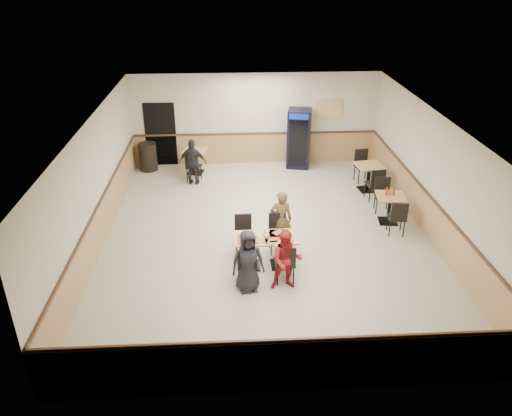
{
  "coord_description": "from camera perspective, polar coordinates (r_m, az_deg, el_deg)",
  "views": [
    {
      "loc": [
        -0.88,
        -10.77,
        6.22
      ],
      "look_at": [
        -0.29,
        -0.5,
        1.04
      ],
      "focal_mm": 35.0,
      "sensor_mm": 36.0,
      "label": 1
    }
  ],
  "objects": [
    {
      "name": "side_table_far",
      "position": [
        15.06,
        12.73,
        3.87
      ],
      "size": [
        0.84,
        0.84,
        0.8
      ],
      "rotation": [
        0.0,
        0.0,
        0.14
      ],
      "color": "black",
      "rests_on": "ground"
    },
    {
      "name": "lone_diner",
      "position": [
        15.18,
        -7.22,
        5.22
      ],
      "size": [
        0.88,
        0.5,
        1.42
      ],
      "primitive_type": "imported",
      "rotation": [
        0.0,
        0.0,
        2.94
      ],
      "color": "black",
      "rests_on": "ground"
    },
    {
      "name": "diner_woman_right",
      "position": [
        10.29,
        3.53,
        -5.98
      ],
      "size": [
        0.66,
        0.52,
        1.34
      ],
      "primitive_type": "imported",
      "rotation": [
        0.0,
        0.0,
        0.02
      ],
      "color": "maroon",
      "rests_on": "ground"
    },
    {
      "name": "main_table",
      "position": [
        11.05,
        1.1,
        -4.45
      ],
      "size": [
        1.41,
        0.73,
        0.75
      ],
      "rotation": [
        0.0,
        0.0,
        0.03
      ],
      "color": "black",
      "rests_on": "ground"
    },
    {
      "name": "main_chairs",
      "position": [
        11.06,
        0.84,
        -4.57
      ],
      "size": [
        1.28,
        1.67,
        0.95
      ],
      "rotation": [
        0.0,
        0.0,
        0.03
      ],
      "color": "black",
      "rests_on": "ground"
    },
    {
      "name": "pepsi_cooler",
      "position": [
        16.4,
        4.91,
        7.92
      ],
      "size": [
        0.86,
        0.86,
        1.92
      ],
      "rotation": [
        0.0,
        0.0,
        -0.21
      ],
      "color": "black",
      "rests_on": "ground"
    },
    {
      "name": "side_table_near_chair_south",
      "position": [
        12.83,
        15.79,
        -0.92
      ],
      "size": [
        0.5,
        0.5,
        0.96
      ],
      "primitive_type": null,
      "rotation": [
        0.0,
        0.0,
        3.02
      ],
      "color": "black",
      "rests_on": "ground"
    },
    {
      "name": "diner_man_opposite",
      "position": [
        11.72,
        2.88,
        -1.3
      ],
      "size": [
        0.55,
        0.38,
        1.43
      ],
      "primitive_type": "imported",
      "rotation": [
        0.0,
        0.0,
        3.07
      ],
      "color": "brown",
      "rests_on": "ground"
    },
    {
      "name": "side_table_far_chair_south",
      "position": [
        14.51,
        13.36,
        2.79
      ],
      "size": [
        0.53,
        0.53,
        1.01
      ],
      "primitive_type": null,
      "rotation": [
        0.0,
        0.0,
        3.28
      ],
      "color": "black",
      "rests_on": "ground"
    },
    {
      "name": "side_table_near",
      "position": [
        13.33,
        15.03,
        0.37
      ],
      "size": [
        0.79,
        0.79,
        0.76
      ],
      "rotation": [
        0.0,
        0.0,
        -0.12
      ],
      "color": "black",
      "rests_on": "ground"
    },
    {
      "name": "room_shell",
      "position": [
        14.71,
        7.41,
        3.94
      ],
      "size": [
        10.0,
        10.0,
        10.0
      ],
      "color": "silver",
      "rests_on": "ground"
    },
    {
      "name": "condiment_caddy",
      "position": [
        13.22,
        15.01,
        1.8
      ],
      "size": [
        0.23,
        0.06,
        0.2
      ],
      "color": "#AC2A0C",
      "rests_on": "side_table_near"
    },
    {
      "name": "trash_bin",
      "position": [
        16.58,
        -12.23,
        5.74
      ],
      "size": [
        0.57,
        0.57,
        0.9
      ],
      "primitive_type": "cylinder",
      "color": "black",
      "rests_on": "ground"
    },
    {
      "name": "side_table_near_chair_north",
      "position": [
        13.86,
        14.3,
        1.4
      ],
      "size": [
        0.5,
        0.5,
        0.96
      ],
      "primitive_type": null,
      "rotation": [
        0.0,
        0.0,
        -0.12
      ],
      "color": "black",
      "rests_on": "ground"
    },
    {
      "name": "ground",
      "position": [
        12.47,
        1.22,
        -3.2
      ],
      "size": [
        10.0,
        10.0,
        0.0
      ],
      "primitive_type": "plane",
      "color": "beige",
      "rests_on": "ground"
    },
    {
      "name": "side_table_far_chair_north",
      "position": [
        15.64,
        12.13,
        4.7
      ],
      "size": [
        0.53,
        0.53,
        1.01
      ],
      "primitive_type": null,
      "rotation": [
        0.0,
        0.0,
        0.14
      ],
      "color": "black",
      "rests_on": "ground"
    },
    {
      "name": "back_table_chair_lone",
      "position": [
        15.49,
        -7.12,
        4.81
      ],
      "size": [
        0.54,
        0.54,
        0.98
      ],
      "primitive_type": null,
      "rotation": [
        0.0,
        0.0,
        2.91
      ],
      "color": "black",
      "rests_on": "ground"
    },
    {
      "name": "diner_woman_left",
      "position": [
        10.2,
        -0.94,
        -6.09
      ],
      "size": [
        0.73,
        0.54,
        1.38
      ],
      "primitive_type": "imported",
      "rotation": [
        0.0,
        0.0,
        0.15
      ],
      "color": "black",
      "rests_on": "ground"
    },
    {
      "name": "tabletop_clutter",
      "position": [
        10.87,
        1.38,
        -3.37
      ],
      "size": [
        1.23,
        0.71,
        0.12
      ],
      "rotation": [
        0.0,
        0.0,
        0.03
      ],
      "color": "#B8280C",
      "rests_on": "main_table"
    },
    {
      "name": "back_table",
      "position": [
        16.06,
        -7.0,
        5.71
      ],
      "size": [
        0.87,
        0.87,
        0.77
      ],
      "rotation": [
        0.0,
        0.0,
        -0.23
      ],
      "color": "black",
      "rests_on": "ground"
    }
  ]
}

